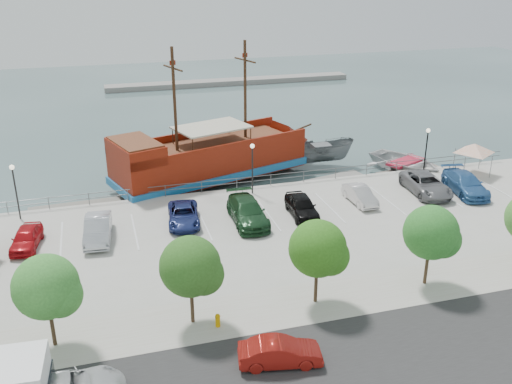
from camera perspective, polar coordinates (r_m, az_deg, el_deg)
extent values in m
plane|color=#334848|center=(41.93, 2.08, -4.65)|extent=(160.00, 160.00, 0.00)
cube|color=#272626|center=(29.02, 12.43, -16.58)|extent=(100.00, 8.00, 0.04)
cube|color=#A19989|center=(33.34, 7.56, -10.53)|extent=(100.00, 4.00, 0.05)
cylinder|color=#585C5E|center=(47.98, -0.79, 1.48)|extent=(50.00, 0.06, 0.06)
cylinder|color=#585C5E|center=(48.12, -0.79, 1.04)|extent=(50.00, 0.06, 0.06)
cube|color=gray|center=(94.90, -2.61, 10.95)|extent=(40.00, 3.00, 0.80)
cube|color=maroon|center=(51.92, -4.57, 3.20)|extent=(18.28, 10.62, 2.84)
cube|color=#19619C|center=(52.23, -4.54, 2.24)|extent=(18.69, 11.03, 0.65)
cone|color=maroon|center=(57.03, 3.83, 4.98)|extent=(4.95, 6.06, 5.23)
cube|color=maroon|center=(48.31, -11.96, 4.03)|extent=(4.81, 6.20, 1.53)
cube|color=brown|center=(48.07, -12.03, 4.96)|extent=(4.46, 5.72, 0.13)
cube|color=brown|center=(51.72, -4.10, 4.85)|extent=(14.97, 8.98, 0.16)
cube|color=maroon|center=(53.56, -6.04, 5.76)|extent=(16.65, 5.64, 0.76)
cube|color=maroon|center=(49.21, -3.10, 4.36)|extent=(16.65, 5.64, 0.76)
cylinder|color=#382111|center=(52.26, -1.09, 10.10)|extent=(0.33, 0.33, 8.94)
cylinder|color=#382111|center=(48.82, -8.14, 9.01)|extent=(0.33, 0.33, 8.94)
cylinder|color=#382111|center=(51.75, -1.11, 13.05)|extent=(1.16, 3.16, 0.15)
cylinder|color=#382111|center=(48.28, -8.32, 12.16)|extent=(1.16, 3.16, 0.15)
cube|color=beige|center=(51.11, -4.46, 6.48)|extent=(7.30, 5.91, 0.13)
cylinder|color=#382111|center=(57.11, 4.47, 6.35)|extent=(2.63, 1.01, 0.65)
imported|color=slate|center=(56.32, 6.51, 3.77)|extent=(6.73, 3.49, 2.48)
imported|color=silver|center=(56.24, 14.69, 2.63)|extent=(7.78, 8.89, 1.53)
cube|color=slate|center=(48.48, -17.59, -1.60)|extent=(7.39, 2.47, 0.42)
cube|color=gray|center=(52.43, 7.46, 1.08)|extent=(7.08, 3.48, 0.39)
cube|color=#6D655A|center=(56.08, 15.17, 1.89)|extent=(6.89, 2.87, 0.38)
cylinder|color=slate|center=(55.42, 19.22, 3.17)|extent=(0.08, 0.08, 2.02)
cylinder|color=slate|center=(56.33, 21.49, 3.15)|extent=(0.08, 0.08, 2.02)
cylinder|color=slate|center=(53.33, 20.10, 2.32)|extent=(0.08, 0.08, 2.02)
cylinder|color=slate|center=(54.27, 22.44, 2.32)|extent=(0.08, 0.08, 2.02)
pyramid|color=white|center=(54.30, 21.07, 4.53)|extent=(4.68, 4.68, 0.83)
imported|color=maroon|center=(28.12, 2.42, -15.73)|extent=(4.19, 2.12, 1.32)
cylinder|color=#DD9A01|center=(30.74, -3.84, -12.82)|extent=(0.26, 0.26, 0.64)
sphere|color=#DD9A01|center=(30.54, -3.86, -12.30)|extent=(0.28, 0.28, 0.28)
cylinder|color=black|center=(45.30, -22.84, -0.20)|extent=(0.12, 0.12, 4.00)
sphere|color=#FFF2CC|center=(44.60, -23.23, 2.29)|extent=(0.36, 0.36, 0.36)
cylinder|color=black|center=(46.44, -0.37, 2.15)|extent=(0.12, 0.12, 4.00)
sphere|color=#FFF2CC|center=(45.76, -0.37, 4.62)|extent=(0.36, 0.36, 0.36)
cylinder|color=black|center=(52.85, 16.60, 3.72)|extent=(0.12, 0.12, 4.00)
sphere|color=#FFF2CC|center=(52.25, 16.85, 5.91)|extent=(0.36, 0.36, 0.36)
cylinder|color=#473321|center=(30.69, -19.69, -12.56)|extent=(0.20, 0.20, 2.20)
sphere|color=#33722B|center=(29.49, -20.27, -8.87)|extent=(3.20, 3.20, 3.20)
sphere|color=#33722B|center=(29.37, -19.01, -9.73)|extent=(2.20, 2.20, 2.20)
cylinder|color=#473321|center=(30.78, -6.41, -11.12)|extent=(0.20, 0.20, 2.20)
sphere|color=#27531A|center=(29.58, -6.60, -7.39)|extent=(3.20, 3.20, 3.20)
sphere|color=#27531A|center=(29.61, -5.31, -8.20)|extent=(2.20, 2.20, 2.20)
cylinder|color=#473321|center=(32.42, 6.01, -9.22)|extent=(0.20, 0.20, 2.20)
sphere|color=#295D16|center=(31.28, 6.18, -5.63)|extent=(3.20, 3.20, 3.20)
sphere|color=#295D16|center=(31.44, 7.37, -6.36)|extent=(2.20, 2.20, 2.20)
cylinder|color=#473321|center=(35.39, 16.67, -7.23)|extent=(0.20, 0.20, 2.20)
sphere|color=#276523|center=(34.35, 17.09, -3.88)|extent=(3.20, 3.20, 3.20)
sphere|color=#276523|center=(34.62, 18.12, -4.54)|extent=(2.20, 2.20, 2.20)
imported|color=#B40E14|center=(41.20, -21.99, -4.28)|extent=(2.23, 4.24, 1.38)
imported|color=#B2B4BC|center=(40.67, -15.54, -3.59)|extent=(2.12, 4.97, 1.59)
imported|color=navy|center=(41.94, -7.26, -2.29)|extent=(2.80, 5.03, 1.33)
imported|color=#1A4021|center=(41.74, -0.86, -1.97)|extent=(2.49, 5.82, 1.67)
imported|color=black|center=(42.96, 4.61, -1.40)|extent=(2.14, 4.68, 1.56)
imported|color=silver|center=(45.84, 10.36, -0.29)|extent=(1.48, 4.07, 1.33)
imported|color=slate|center=(48.98, 16.64, 0.76)|extent=(3.12, 5.90, 1.58)
imported|color=#30619C|center=(50.05, 20.20, 0.79)|extent=(3.11, 5.89, 1.63)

